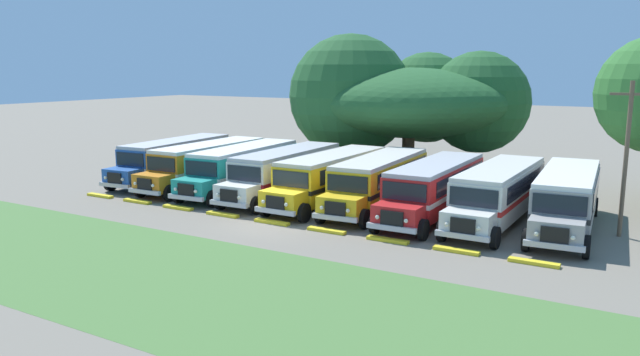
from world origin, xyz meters
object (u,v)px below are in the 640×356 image
(parked_bus_slot_8, at_px, (567,197))
(broad_shade_tree, at_px, (404,100))
(parked_bus_slot_6, at_px, (435,186))
(parked_bus_slot_1, at_px, (207,162))
(parked_bus_slot_4, at_px, (331,176))
(parked_bus_slot_2, at_px, (243,166))
(parked_bus_slot_5, at_px, (379,179))
(utility_pole, at_px, (626,155))
(parked_bus_slot_0, at_px, (175,158))
(parked_bus_slot_3, at_px, (285,171))
(parked_bus_slot_7, at_px, (499,191))

(parked_bus_slot_8, relative_size, broad_shade_tree, 0.63)
(parked_bus_slot_6, xyz_separation_m, parked_bus_slot_8, (6.50, 0.76, 0.00))
(parked_bus_slot_1, relative_size, parked_bus_slot_4, 1.00)
(parked_bus_slot_2, relative_size, parked_bus_slot_5, 1.00)
(utility_pole, bearing_deg, parked_bus_slot_0, 179.49)
(parked_bus_slot_3, xyz_separation_m, parked_bus_slot_7, (12.91, 0.19, 0.00))
(parked_bus_slot_7, bearing_deg, parked_bus_slot_6, -83.82)
(utility_pole, bearing_deg, parked_bus_slot_3, -179.15)
(parked_bus_slot_2, xyz_separation_m, parked_bus_slot_3, (3.29, -0.04, 0.00))
(parked_bus_slot_7, xyz_separation_m, broad_shade_tree, (-10.39, 12.22, 3.83))
(parked_bus_slot_0, bearing_deg, utility_pole, 85.18)
(parked_bus_slot_0, xyz_separation_m, parked_bus_slot_8, (25.79, 0.09, 0.00))
(broad_shade_tree, relative_size, utility_pole, 2.40)
(parked_bus_slot_4, xyz_separation_m, parked_bus_slot_6, (6.34, -0.02, 0.00))
(parked_bus_slot_0, height_order, utility_pole, utility_pole)
(parked_bus_slot_3, bearing_deg, parked_bus_slot_1, -92.56)
(parked_bus_slot_3, xyz_separation_m, parked_bus_slot_8, (16.12, 0.61, 0.00))
(parked_bus_slot_2, relative_size, broad_shade_tree, 0.63)
(parked_bus_slot_5, xyz_separation_m, parked_bus_slot_6, (3.43, -0.37, 0.00))
(parked_bus_slot_8, bearing_deg, parked_bus_slot_1, -93.00)
(parked_bus_slot_1, distance_m, parked_bus_slot_5, 12.49)
(parked_bus_slot_4, bearing_deg, parked_bus_slot_0, -92.87)
(broad_shade_tree, bearing_deg, parked_bus_slot_3, -101.46)
(parked_bus_slot_5, bearing_deg, parked_bus_slot_7, 86.11)
(parked_bus_slot_6, relative_size, broad_shade_tree, 0.63)
(parked_bus_slot_3, distance_m, utility_pole, 18.70)
(parked_bus_slot_7, bearing_deg, parked_bus_slot_8, 97.89)
(parked_bus_slot_0, relative_size, parked_bus_slot_4, 1.01)
(parked_bus_slot_8, bearing_deg, parked_bus_slot_0, -94.20)
(utility_pole, bearing_deg, parked_bus_slot_4, -178.48)
(parked_bus_slot_4, height_order, broad_shade_tree, broad_shade_tree)
(parked_bus_slot_8, distance_m, broad_shade_tree, 18.41)
(broad_shade_tree, xyz_separation_m, utility_pole, (16.05, -12.13, -1.56))
(broad_shade_tree, bearing_deg, utility_pole, -37.08)
(parked_bus_slot_0, height_order, broad_shade_tree, broad_shade_tree)
(parked_bus_slot_0, height_order, parked_bus_slot_4, same)
(parked_bus_slot_1, distance_m, parked_bus_slot_4, 9.59)
(parked_bus_slot_2, height_order, parked_bus_slot_7, same)
(utility_pole, bearing_deg, parked_bus_slot_2, -179.37)
(parked_bus_slot_6, bearing_deg, parked_bus_slot_8, 95.83)
(parked_bus_slot_4, bearing_deg, parked_bus_slot_7, 91.92)
(parked_bus_slot_6, xyz_separation_m, utility_pole, (8.94, 0.43, 2.27))
(parked_bus_slot_5, xyz_separation_m, parked_bus_slot_8, (9.93, 0.39, 0.00))
(parked_bus_slot_1, height_order, parked_bus_slot_4, same)
(parked_bus_slot_1, bearing_deg, parked_bus_slot_0, -99.21)
(parked_bus_slot_3, distance_m, broad_shade_tree, 13.22)
(parked_bus_slot_6, relative_size, parked_bus_slot_7, 1.00)
(parked_bus_slot_4, relative_size, broad_shade_tree, 0.63)
(parked_bus_slot_6, relative_size, parked_bus_slot_8, 0.99)
(utility_pole, bearing_deg, parked_bus_slot_8, 172.13)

